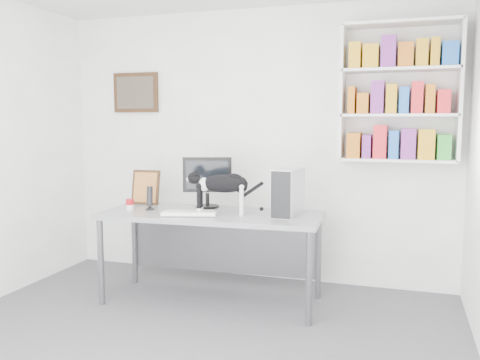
{
  "coord_description": "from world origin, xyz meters",
  "views": [
    {
      "loc": [
        1.45,
        -2.93,
        1.6
      ],
      "look_at": [
        0.02,
        1.53,
        1.05
      ],
      "focal_mm": 38.0,
      "sensor_mm": 36.0,
      "label": 1
    }
  ],
  "objects_px": {
    "speaker": "(150,198)",
    "soup_can": "(130,205)",
    "keyboard": "(189,213)",
    "cat": "(222,194)",
    "monitor": "(207,182)",
    "leaning_print": "(146,187)",
    "pc_tower": "(288,192)",
    "bookshelf": "(399,93)",
    "desk": "(211,257)"
  },
  "relations": [
    {
      "from": "speaker",
      "to": "soup_can",
      "type": "xyz_separation_m",
      "value": [
        -0.15,
        -0.09,
        -0.06
      ]
    },
    {
      "from": "keyboard",
      "to": "cat",
      "type": "distance_m",
      "value": 0.33
    },
    {
      "from": "monitor",
      "to": "leaning_print",
      "type": "bearing_deg",
      "value": 162.56
    },
    {
      "from": "soup_can",
      "to": "keyboard",
      "type": "bearing_deg",
      "value": -4.43
    },
    {
      "from": "leaning_print",
      "to": "monitor",
      "type": "bearing_deg",
      "value": -2.01
    },
    {
      "from": "speaker",
      "to": "cat",
      "type": "height_order",
      "value": "cat"
    },
    {
      "from": "speaker",
      "to": "monitor",
      "type": "bearing_deg",
      "value": 17.21
    },
    {
      "from": "speaker",
      "to": "soup_can",
      "type": "relative_size",
      "value": 2.14
    },
    {
      "from": "pc_tower",
      "to": "cat",
      "type": "xyz_separation_m",
      "value": [
        -0.53,
        -0.16,
        -0.02
      ]
    },
    {
      "from": "monitor",
      "to": "pc_tower",
      "type": "distance_m",
      "value": 0.81
    },
    {
      "from": "monitor",
      "to": "leaning_print",
      "type": "relative_size",
      "value": 1.4
    },
    {
      "from": "leaning_print",
      "to": "speaker",
      "type": "bearing_deg",
      "value": -58.19
    },
    {
      "from": "bookshelf",
      "to": "desk",
      "type": "bearing_deg",
      "value": -155.7
    },
    {
      "from": "speaker",
      "to": "soup_can",
      "type": "bearing_deg",
      "value": -161.42
    },
    {
      "from": "bookshelf",
      "to": "cat",
      "type": "bearing_deg",
      "value": -151.52
    },
    {
      "from": "bookshelf",
      "to": "desk",
      "type": "distance_m",
      "value": 2.22
    },
    {
      "from": "desk",
      "to": "keyboard",
      "type": "xyz_separation_m",
      "value": [
        -0.13,
        -0.17,
        0.42
      ]
    },
    {
      "from": "desk",
      "to": "monitor",
      "type": "relative_size",
      "value": 4.02
    },
    {
      "from": "desk",
      "to": "soup_can",
      "type": "bearing_deg",
      "value": -173.22
    },
    {
      "from": "desk",
      "to": "leaning_print",
      "type": "height_order",
      "value": "leaning_print"
    },
    {
      "from": "desk",
      "to": "cat",
      "type": "relative_size",
      "value": 3.26
    },
    {
      "from": "bookshelf",
      "to": "pc_tower",
      "type": "height_order",
      "value": "bookshelf"
    },
    {
      "from": "desk",
      "to": "cat",
      "type": "xyz_separation_m",
      "value": [
        0.13,
        -0.07,
        0.58
      ]
    },
    {
      "from": "desk",
      "to": "keyboard",
      "type": "height_order",
      "value": "keyboard"
    },
    {
      "from": "monitor",
      "to": "speaker",
      "type": "xyz_separation_m",
      "value": [
        -0.45,
        -0.27,
        -0.13
      ]
    },
    {
      "from": "leaning_print",
      "to": "bookshelf",
      "type": "bearing_deg",
      "value": 8.65
    },
    {
      "from": "leaning_print",
      "to": "soup_can",
      "type": "xyz_separation_m",
      "value": [
        0.03,
        -0.36,
        -0.12
      ]
    },
    {
      "from": "bookshelf",
      "to": "keyboard",
      "type": "relative_size",
      "value": 2.71
    },
    {
      "from": "pc_tower",
      "to": "speaker",
      "type": "height_order",
      "value": "pc_tower"
    },
    {
      "from": "desk",
      "to": "keyboard",
      "type": "relative_size",
      "value": 4.2
    },
    {
      "from": "pc_tower",
      "to": "leaning_print",
      "type": "bearing_deg",
      "value": 179.69
    },
    {
      "from": "bookshelf",
      "to": "cat",
      "type": "height_order",
      "value": "bookshelf"
    },
    {
      "from": "monitor",
      "to": "cat",
      "type": "bearing_deg",
      "value": -68.0
    },
    {
      "from": "desk",
      "to": "pc_tower",
      "type": "xyz_separation_m",
      "value": [
        0.67,
        0.09,
        0.6
      ]
    },
    {
      "from": "soup_can",
      "to": "cat",
      "type": "xyz_separation_m",
      "value": [
        0.86,
        0.05,
        0.13
      ]
    },
    {
      "from": "monitor",
      "to": "keyboard",
      "type": "distance_m",
      "value": 0.47
    },
    {
      "from": "speaker",
      "to": "leaning_print",
      "type": "relative_size",
      "value": 0.65
    },
    {
      "from": "monitor",
      "to": "soup_can",
      "type": "height_order",
      "value": "monitor"
    },
    {
      "from": "desk",
      "to": "monitor",
      "type": "height_order",
      "value": "monitor"
    },
    {
      "from": "keyboard",
      "to": "leaning_print",
      "type": "xyz_separation_m",
      "value": [
        -0.63,
        0.4,
        0.15
      ]
    },
    {
      "from": "bookshelf",
      "to": "desk",
      "type": "xyz_separation_m",
      "value": [
        -1.53,
        -0.69,
        -1.45
      ]
    },
    {
      "from": "desk",
      "to": "speaker",
      "type": "relative_size",
      "value": 8.64
    },
    {
      "from": "desk",
      "to": "leaning_print",
      "type": "bearing_deg",
      "value": 160.18
    },
    {
      "from": "keyboard",
      "to": "pc_tower",
      "type": "xyz_separation_m",
      "value": [
        0.8,
        0.26,
        0.18
      ]
    },
    {
      "from": "keyboard",
      "to": "leaning_print",
      "type": "relative_size",
      "value": 1.34
    },
    {
      "from": "pc_tower",
      "to": "desk",
      "type": "bearing_deg",
      "value": -166.68
    },
    {
      "from": "bookshelf",
      "to": "monitor",
      "type": "height_order",
      "value": "bookshelf"
    },
    {
      "from": "keyboard",
      "to": "monitor",
      "type": "bearing_deg",
      "value": 72.8
    },
    {
      "from": "bookshelf",
      "to": "pc_tower",
      "type": "relative_size",
      "value": 3.11
    },
    {
      "from": "soup_can",
      "to": "monitor",
      "type": "bearing_deg",
      "value": 31.07
    }
  ]
}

